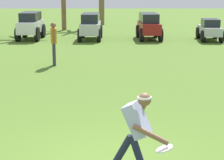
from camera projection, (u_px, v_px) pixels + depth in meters
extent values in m
cylinder|color=#191E38|center=(139.00, 157.00, 6.84)|extent=(0.37, 0.24, 0.72)
cylinder|color=#191E38|center=(121.00, 154.00, 6.95)|extent=(0.45, 0.27, 0.69)
cube|color=#9EA3D1|center=(137.00, 120.00, 6.72)|extent=(0.51, 0.47, 0.57)
sphere|color=brown|center=(145.00, 99.00, 6.60)|extent=(0.27, 0.27, 0.21)
cylinder|color=white|center=(145.00, 98.00, 6.59)|extent=(0.28, 0.28, 0.03)
cylinder|color=brown|center=(151.00, 135.00, 6.49)|extent=(0.56, 0.29, 0.27)
cylinder|color=brown|center=(138.00, 117.00, 6.92)|extent=(0.29, 0.18, 0.49)
cylinder|color=white|center=(165.00, 149.00, 6.43)|extent=(0.28, 0.29, 0.11)
cylinder|color=#33333D|center=(55.00, 55.00, 15.71)|extent=(0.13, 0.13, 0.82)
cylinder|color=#33333D|center=(54.00, 54.00, 15.89)|extent=(0.13, 0.13, 0.82)
cube|color=orange|center=(54.00, 36.00, 15.65)|extent=(0.26, 0.37, 0.54)
cylinder|color=brown|center=(54.00, 36.00, 15.44)|extent=(0.08, 0.08, 0.52)
cylinder|color=brown|center=(53.00, 35.00, 15.84)|extent=(0.08, 0.08, 0.52)
sphere|color=brown|center=(54.00, 25.00, 15.56)|extent=(0.23, 0.23, 0.20)
cube|color=silver|center=(31.00, 27.00, 22.57)|extent=(1.06, 2.38, 0.60)
cube|color=#1E232B|center=(31.00, 16.00, 22.50)|extent=(0.92, 1.58, 0.44)
cylinder|color=black|center=(25.00, 31.00, 23.41)|extent=(0.20, 0.73, 0.72)
cylinder|color=black|center=(43.00, 31.00, 23.38)|extent=(0.20, 0.73, 0.72)
cylinder|color=black|center=(18.00, 34.00, 21.89)|extent=(0.20, 0.73, 0.72)
cylinder|color=black|center=(37.00, 34.00, 21.86)|extent=(0.20, 0.73, 0.72)
cube|color=#B7BABF|center=(91.00, 28.00, 22.49)|extent=(1.01, 2.42, 0.55)
cube|color=#1E232B|center=(91.00, 18.00, 22.53)|extent=(0.88, 1.82, 0.46)
cylinder|color=black|center=(83.00, 31.00, 23.38)|extent=(0.19, 0.66, 0.66)
cylinder|color=black|center=(101.00, 31.00, 23.36)|extent=(0.19, 0.66, 0.66)
cylinder|color=black|center=(80.00, 35.00, 21.75)|extent=(0.19, 0.66, 0.66)
cylinder|color=black|center=(99.00, 35.00, 21.73)|extent=(0.19, 0.66, 0.66)
cube|color=maroon|center=(149.00, 28.00, 22.58)|extent=(1.08, 2.44, 0.55)
cube|color=#1E232B|center=(149.00, 18.00, 22.61)|extent=(0.93, 1.84, 0.46)
cylinder|color=black|center=(138.00, 31.00, 23.44)|extent=(0.21, 0.67, 0.66)
cylinder|color=black|center=(156.00, 31.00, 23.48)|extent=(0.21, 0.67, 0.66)
cylinder|color=black|center=(142.00, 35.00, 21.81)|extent=(0.21, 0.67, 0.66)
cylinder|color=black|center=(161.00, 35.00, 21.85)|extent=(0.21, 0.67, 0.66)
cube|color=#B7BABF|center=(210.00, 30.00, 22.23)|extent=(0.97, 2.23, 0.42)
cube|color=#1E232B|center=(211.00, 23.00, 22.04)|extent=(0.83, 1.13, 0.38)
cylinder|color=black|center=(199.00, 33.00, 23.04)|extent=(0.20, 0.61, 0.60)
cylinder|color=black|center=(216.00, 33.00, 23.01)|extent=(0.20, 0.61, 0.60)
cylinder|color=black|center=(203.00, 36.00, 21.55)|extent=(0.20, 0.61, 0.60)
cylinder|color=black|center=(222.00, 36.00, 21.52)|extent=(0.20, 0.61, 0.60)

